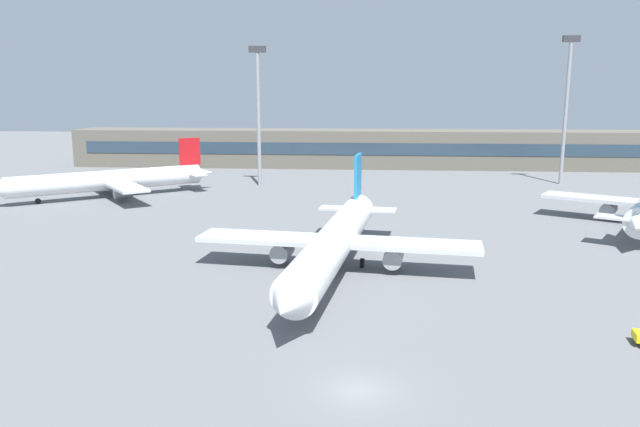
# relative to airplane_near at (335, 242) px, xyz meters

# --- Properties ---
(ground_plane) EXTENTS (400.00, 400.00, 0.00)m
(ground_plane) POSITION_rel_airplane_near_xyz_m (2.87, 15.17, -3.17)
(ground_plane) COLOR slate
(terminal_building) EXTENTS (143.11, 12.13, 9.00)m
(terminal_building) POSITION_rel_airplane_near_xyz_m (2.87, 89.14, 1.33)
(terminal_building) COLOR #5B564C
(terminal_building) RESTS_ON ground_plane
(airplane_near) EXTENTS (29.50, 42.06, 10.40)m
(airplane_near) POSITION_rel_airplane_near_xyz_m (0.00, 0.00, 0.00)
(airplane_near) COLOR silver
(airplane_near) RESTS_ON ground_plane
(airplane_far) EXTENTS (32.80, 27.08, 9.71)m
(airplane_far) POSITION_rel_airplane_near_xyz_m (-41.83, 41.28, -0.21)
(airplane_far) COLOR silver
(airplane_far) RESTS_ON ground_plane
(floodlight_tower_west) EXTENTS (3.20, 0.80, 28.64)m
(floodlight_tower_west) POSITION_rel_airplane_near_xyz_m (41.63, 64.06, 13.21)
(floodlight_tower_west) COLOR gray
(floodlight_tower_west) RESTS_ON ground_plane
(floodlight_tower_east) EXTENTS (3.20, 0.80, 26.52)m
(floodlight_tower_east) POSITION_rel_airplane_near_xyz_m (-17.87, 56.89, 12.12)
(floodlight_tower_east) COLOR gray
(floodlight_tower_east) RESTS_ON ground_plane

